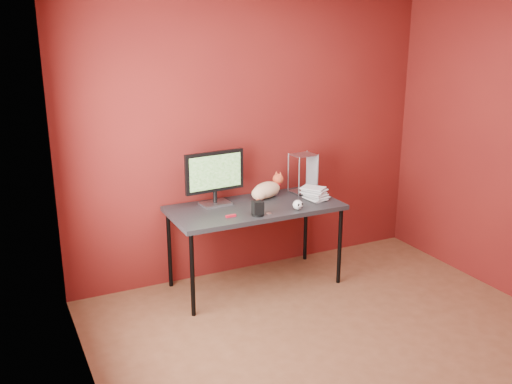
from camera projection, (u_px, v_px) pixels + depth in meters
name	position (u px, v px, depth m)	size (l,w,h in m)	color
room	(369.00, 159.00, 3.65)	(3.52, 3.52, 2.61)	brown
desk	(255.00, 211.00, 4.99)	(1.50, 0.70, 0.75)	black
monitor	(215.00, 175.00, 4.93)	(0.55, 0.20, 0.48)	#A8A8AD
cat	(267.00, 190.00, 5.18)	(0.41, 0.30, 0.22)	orange
skull_mug	(298.00, 205.00, 4.86)	(0.09, 0.09, 0.08)	white
speaker	(258.00, 209.00, 4.71)	(0.11, 0.11, 0.12)	black
book_stack	(311.00, 134.00, 4.94)	(0.24, 0.25, 1.22)	beige
wire_rack	(303.00, 173.00, 5.32)	(0.23, 0.20, 0.37)	#A8A8AD
pocket_knife	(231.00, 216.00, 4.69)	(0.09, 0.02, 0.02)	#B40D1F
black_gadget	(255.00, 210.00, 4.82)	(0.05, 0.03, 0.02)	black
washer	(269.00, 214.00, 4.76)	(0.05, 0.05, 0.00)	#A8A8AD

